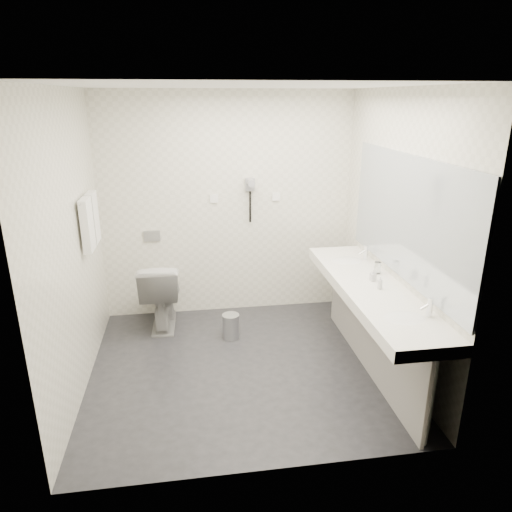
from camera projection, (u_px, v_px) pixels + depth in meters
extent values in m
plane|color=#25252A|center=(243.00, 367.00, 4.40)|extent=(2.80, 2.80, 0.00)
plane|color=white|center=(240.00, 86.00, 3.58)|extent=(2.80, 2.80, 0.00)
plane|color=white|center=(228.00, 207.00, 5.21)|extent=(2.80, 0.00, 2.80)
plane|color=white|center=(267.00, 304.00, 2.77)|extent=(2.80, 0.00, 2.80)
plane|color=white|center=(71.00, 248.00, 3.79)|extent=(0.00, 2.60, 2.60)
plane|color=white|center=(396.00, 234.00, 4.19)|extent=(0.00, 2.60, 2.60)
cube|color=white|center=(371.00, 290.00, 4.11)|extent=(0.55, 2.20, 0.10)
cube|color=#999692|center=(370.00, 333.00, 4.25)|extent=(0.03, 2.15, 0.75)
cylinder|color=silver|center=(429.00, 403.00, 3.28)|extent=(0.06, 0.06, 0.75)
cylinder|color=silver|center=(337.00, 289.00, 5.23)|extent=(0.06, 0.06, 0.75)
cube|color=#B2BCC6|center=(406.00, 218.00, 3.93)|extent=(0.02, 2.20, 1.05)
ellipsoid|color=white|center=(404.00, 320.00, 3.49)|extent=(0.40, 0.31, 0.05)
ellipsoid|color=white|center=(347.00, 262.00, 4.70)|extent=(0.40, 0.31, 0.05)
cylinder|color=silver|center=(430.00, 307.00, 3.49)|extent=(0.04, 0.04, 0.15)
cylinder|color=silver|center=(366.00, 253.00, 4.70)|extent=(0.04, 0.04, 0.15)
imported|color=white|center=(373.00, 275.00, 4.16)|extent=(0.05, 0.05, 0.11)
imported|color=white|center=(380.00, 283.00, 3.99)|extent=(0.05, 0.05, 0.11)
cylinder|color=silver|center=(377.00, 268.00, 4.34)|extent=(0.07, 0.07, 0.11)
imported|color=white|center=(161.00, 293.00, 5.09)|extent=(0.45, 0.76, 0.76)
cube|color=#B2B5BA|center=(152.00, 236.00, 5.17)|extent=(0.18, 0.02, 0.12)
cylinder|color=#B2B5BA|center=(231.00, 327.00, 4.89)|extent=(0.23, 0.23, 0.25)
cylinder|color=#B2B5BA|center=(231.00, 315.00, 4.85)|extent=(0.18, 0.18, 0.02)
cylinder|color=silver|center=(86.00, 198.00, 4.22)|extent=(0.02, 0.62, 0.02)
cube|color=white|center=(87.00, 225.00, 4.16)|extent=(0.07, 0.24, 0.48)
cube|color=white|center=(93.00, 217.00, 4.42)|extent=(0.07, 0.24, 0.48)
cube|color=gray|center=(250.00, 184.00, 5.13)|extent=(0.10, 0.04, 0.14)
cylinder|color=gray|center=(251.00, 183.00, 5.06)|extent=(0.08, 0.14, 0.08)
cylinder|color=black|center=(250.00, 207.00, 5.20)|extent=(0.02, 0.02, 0.35)
cube|color=white|center=(214.00, 199.00, 5.14)|extent=(0.09, 0.02, 0.09)
cube|color=white|center=(276.00, 197.00, 5.24)|extent=(0.09, 0.02, 0.09)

